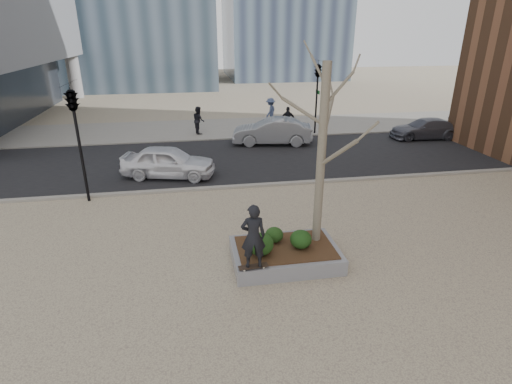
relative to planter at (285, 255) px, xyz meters
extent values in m
plane|color=#B9AE88|center=(-1.00, 0.00, -0.23)|extent=(120.00, 120.00, 0.00)
cube|color=black|center=(-1.00, 10.00, -0.21)|extent=(60.00, 8.00, 0.02)
cube|color=gray|center=(-1.00, 17.00, -0.21)|extent=(60.00, 6.00, 0.02)
cube|color=gray|center=(0.00, 0.00, 0.00)|extent=(3.00, 2.00, 0.45)
cube|color=#382314|center=(0.00, 0.00, 0.25)|extent=(2.70, 1.70, 0.04)
ellipsoid|color=#173711|center=(-0.76, -0.26, 0.57)|extent=(0.72, 0.72, 0.61)
ellipsoid|color=black|center=(-0.25, 0.35, 0.49)|extent=(0.52, 0.52, 0.45)
ellipsoid|color=#193811|center=(0.42, -0.10, 0.52)|extent=(0.61, 0.61, 0.52)
imported|color=black|center=(-1.06, -0.87, 1.17)|extent=(0.65, 0.45, 1.74)
imported|color=white|center=(-3.48, 7.83, 0.50)|extent=(4.42, 2.65, 1.41)
imported|color=gray|center=(2.24, 12.47, 0.54)|extent=(4.73, 2.35, 1.49)
imported|color=#545560|center=(11.65, 12.17, 0.39)|extent=(4.24, 1.99, 1.20)
imported|color=black|center=(-1.82, 15.72, 0.66)|extent=(0.82, 0.96, 1.71)
imported|color=#404E73|center=(3.18, 17.45, 0.72)|extent=(1.22, 1.37, 1.84)
imported|color=black|center=(3.82, 15.04, 0.62)|extent=(1.04, 0.66, 1.64)
camera|label=1|loc=(-2.50, -9.59, 5.98)|focal=28.00mm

